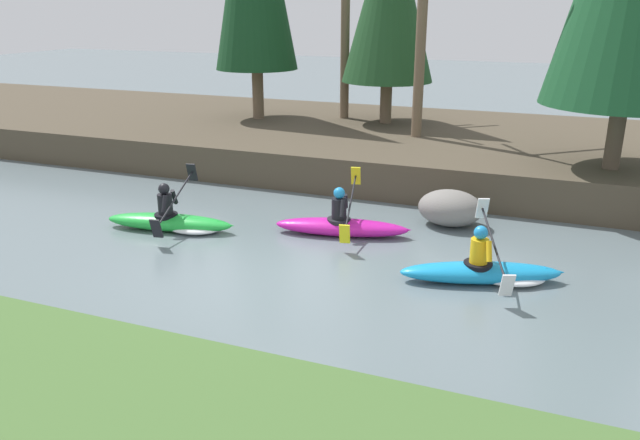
% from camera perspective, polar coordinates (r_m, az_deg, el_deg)
% --- Properties ---
extents(ground_plane, '(90.00, 90.00, 0.00)m').
position_cam_1_polar(ground_plane, '(10.87, -4.45, -5.04)').
color(ground_plane, slate).
extents(riverbank_far, '(44.00, 8.58, 0.93)m').
position_cam_1_polar(riverbank_far, '(18.90, 7.51, 6.83)').
color(riverbank_far, '#4C4233').
rests_on(riverbank_far, ground).
extents(bare_tree_upstream, '(3.08, 3.04, 5.54)m').
position_cam_1_polar(bare_tree_upstream, '(20.39, 2.43, 16.59)').
color(bare_tree_upstream, brown).
rests_on(bare_tree_upstream, riverbank_far).
extents(bare_tree_mid_upstream, '(2.66, 2.62, 4.74)m').
position_cam_1_polar(bare_tree_mid_upstream, '(20.21, 6.33, 15.42)').
color(bare_tree_mid_upstream, brown).
rests_on(bare_tree_mid_upstream, riverbank_far).
extents(bare_tree_mid_downstream, '(3.76, 3.71, 6.83)m').
position_cam_1_polar(bare_tree_mid_downstream, '(17.55, 9.46, 17.94)').
color(bare_tree_mid_downstream, brown).
rests_on(bare_tree_mid_downstream, riverbank_far).
extents(kayaker_lead, '(2.74, 2.00, 1.20)m').
position_cam_1_polar(kayaker_lead, '(10.87, 15.05, -4.53)').
color(kayaker_lead, '#1993D6').
rests_on(kayaker_lead, ground).
extents(kayaker_middle, '(2.79, 2.06, 1.20)m').
position_cam_1_polar(kayaker_middle, '(12.60, 2.07, -0.44)').
color(kayaker_middle, '#C61999').
rests_on(kayaker_middle, ground).
extents(kayaker_trailing, '(2.79, 2.06, 1.20)m').
position_cam_1_polar(kayaker_trailing, '(13.21, -13.19, -0.12)').
color(kayaker_trailing, green).
rests_on(kayaker_trailing, ground).
extents(boulder_midstream, '(1.35, 1.06, 0.76)m').
position_cam_1_polar(boulder_midstream, '(13.40, 11.82, 1.08)').
color(boulder_midstream, gray).
rests_on(boulder_midstream, ground).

